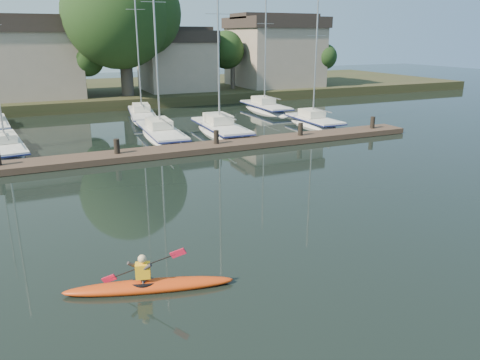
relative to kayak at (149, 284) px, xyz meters
name	(u,v)px	position (x,y,z in m)	size (l,w,h in m)	color
ground	(290,249)	(4.88, 0.64, -0.18)	(160.00, 160.00, 0.00)	black
kayak	(149,284)	(0.00, 0.00, 0.00)	(4.67, 1.84, 1.50)	#C0340E
dock	(169,151)	(4.88, 14.64, 0.02)	(34.00, 2.00, 1.80)	#4D372C
sailboat_1	(7,155)	(-3.87, 19.35, -0.35)	(2.78, 7.90, 12.64)	white
sailboat_2	(161,140)	(5.72, 19.47, -0.37)	(2.51, 9.19, 15.08)	white
sailboat_3	(221,136)	(9.98, 19.10, -0.39)	(2.64, 8.82, 14.08)	white
sailboat_4	(314,128)	(17.82, 19.00, -0.37)	(2.18, 6.93, 11.72)	white
sailboat_6	(142,120)	(6.36, 27.75, -0.35)	(3.35, 9.57, 14.92)	white
sailboat_7	(265,113)	(17.74, 27.04, -0.38)	(2.29, 8.34, 13.41)	white
shore	(113,69)	(6.49, 40.93, 3.05)	(90.00, 25.25, 12.75)	#262E17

